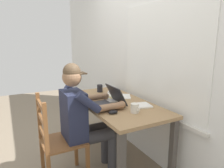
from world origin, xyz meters
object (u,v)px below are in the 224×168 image
at_px(desk, 115,110).
at_px(laptop, 108,101).
at_px(seated_person, 83,115).
at_px(wooden_chair, 58,141).
at_px(coffee_mug_dark, 100,88).
at_px(book_stack_main, 113,95).
at_px(computer_mouse, 113,112).
at_px(coffee_mug_white, 135,108).

distance_m(desk, laptop, 0.23).
distance_m(seated_person, wooden_chair, 0.36).
bearing_deg(coffee_mug_dark, desk, -4.12).
height_order(desk, book_stack_main, book_stack_main).
xyz_separation_m(seated_person, computer_mouse, (0.27, 0.21, 0.09)).
relative_size(computer_mouse, coffee_mug_white, 0.82).
relative_size(desk, wooden_chair, 1.54).
distance_m(coffee_mug_white, book_stack_main, 0.59).
bearing_deg(computer_mouse, wooden_chair, -118.39).
relative_size(desk, laptop, 4.28).
relative_size(coffee_mug_white, book_stack_main, 0.61).
distance_m(seated_person, coffee_mug_white, 0.55).
bearing_deg(desk, laptop, -54.12).
bearing_deg(desk, wooden_chair, -83.12).
xyz_separation_m(laptop, book_stack_main, (-0.26, 0.20, -0.01)).
distance_m(coffee_mug_dark, book_stack_main, 0.34).
height_order(coffee_mug_white, coffee_mug_dark, coffee_mug_dark).
xyz_separation_m(wooden_chair, laptop, (0.01, 0.57, 0.34)).
bearing_deg(seated_person, coffee_mug_dark, 141.79).
relative_size(computer_mouse, coffee_mug_dark, 0.87).
bearing_deg(laptop, coffee_mug_dark, 163.82).
relative_size(seated_person, computer_mouse, 12.37).
distance_m(laptop, computer_mouse, 0.26).
height_order(desk, seated_person, seated_person).
bearing_deg(book_stack_main, coffee_mug_white, -6.74).
bearing_deg(seated_person, wooden_chair, -90.00).
xyz_separation_m(coffee_mug_white, book_stack_main, (-0.59, 0.07, -0.01)).
relative_size(desk, computer_mouse, 14.36).
bearing_deg(computer_mouse, laptop, 164.06).
distance_m(wooden_chair, coffee_mug_dark, 1.00).
bearing_deg(coffee_mug_white, laptop, -157.89).
height_order(seated_person, wooden_chair, seated_person).
xyz_separation_m(wooden_chair, book_stack_main, (-0.25, 0.77, 0.33)).
xyz_separation_m(coffee_mug_dark, book_stack_main, (0.33, 0.03, -0.02)).
relative_size(seated_person, laptop, 3.69).
bearing_deg(coffee_mug_white, desk, 179.31).
height_order(seated_person, laptop, seated_person).
xyz_separation_m(desk, coffee_mug_dark, (-0.50, 0.04, 0.15)).
bearing_deg(coffee_mug_dark, coffee_mug_white, -2.54).
bearing_deg(laptop, desk, 125.88).
distance_m(seated_person, laptop, 0.31).
bearing_deg(coffee_mug_white, wooden_chair, -116.00).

